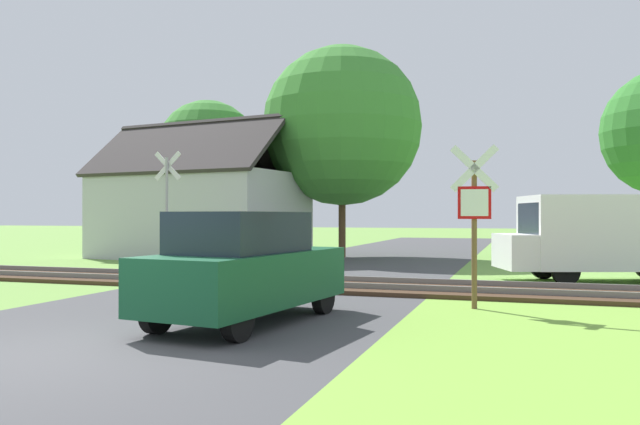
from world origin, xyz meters
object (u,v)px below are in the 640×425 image
object	(u,v)px
tree_left	(208,151)
mail_truck	(602,234)
house	(200,211)
crossing_sign_far	(167,203)
tree_center	(342,126)
stop_sign_near	(474,214)
parked_car	(246,267)

from	to	relation	value
tree_left	mail_truck	distance (m)	17.81
house	crossing_sign_far	bearing A→B (deg)	-60.93
tree_left	tree_center	distance (m)	6.63
stop_sign_near	parked_car	distance (m)	4.39
crossing_sign_far	parked_car	distance (m)	9.29
tree_left	tree_center	size ratio (longest dim) A/B	0.80
tree_center	parked_car	world-z (taller)	tree_center
tree_left	parked_car	distance (m)	19.28
house	tree_center	world-z (taller)	tree_center
house	parked_car	bearing A→B (deg)	-50.30
stop_sign_near	tree_left	bearing A→B (deg)	-53.96
tree_left	stop_sign_near	bearing A→B (deg)	-46.83
parked_car	tree_center	bearing A→B (deg)	108.11
stop_sign_near	house	xyz separation A→B (m)	(-11.68, 10.88, 0.14)
house	parked_car	distance (m)	15.95
tree_left	mail_truck	world-z (taller)	tree_left
tree_center	parked_car	xyz separation A→B (m)	(2.92, -15.74, -4.54)
crossing_sign_far	house	size ratio (longest dim) A/B	0.41
tree_left	parked_car	xyz separation A→B (m)	(9.47, -16.36, -3.76)
stop_sign_near	tree_left	world-z (taller)	tree_left
tree_left	mail_truck	size ratio (longest dim) A/B	1.33
crossing_sign_far	parked_car	bearing A→B (deg)	-52.47
mail_truck	tree_center	bearing A→B (deg)	33.56
house	mail_truck	bearing A→B (deg)	-10.92
crossing_sign_far	parked_car	world-z (taller)	crossing_sign_far
crossing_sign_far	parked_car	xyz separation A→B (m)	(5.86, -7.10, -1.20)
mail_truck	crossing_sign_far	bearing A→B (deg)	78.79
crossing_sign_far	mail_truck	distance (m)	12.14
mail_truck	tree_left	bearing A→B (deg)	45.37
house	parked_car	size ratio (longest dim) A/B	2.12
crossing_sign_far	stop_sign_near	bearing A→B (deg)	-27.59
tree_left	tree_center	xyz separation A→B (m)	(6.56, -0.62, 0.78)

